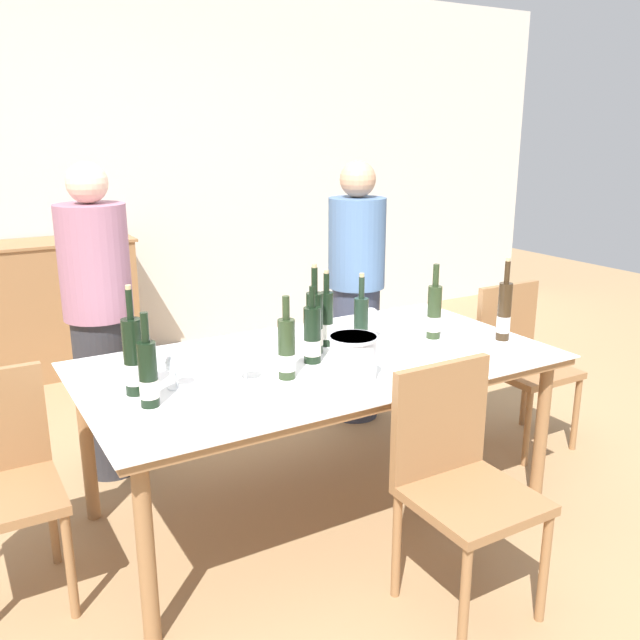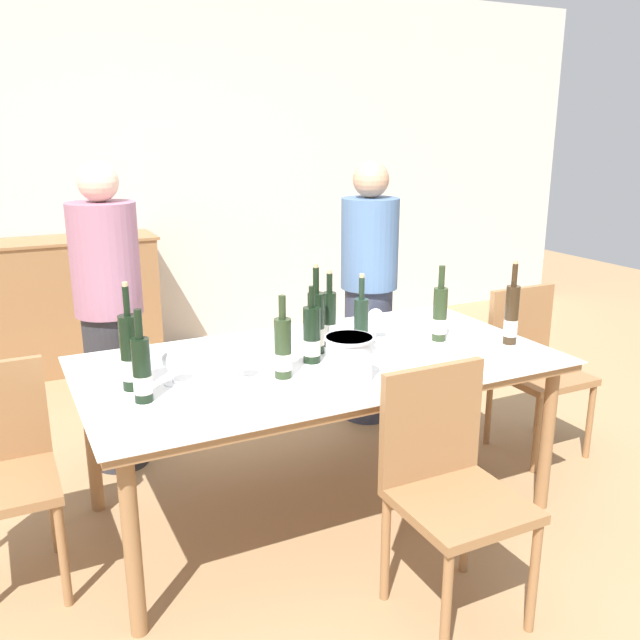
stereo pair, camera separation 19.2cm
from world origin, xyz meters
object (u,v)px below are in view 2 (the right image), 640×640
object	(u,v)px
wine_bottle_6	(283,349)
wine_glass_2	(376,318)
wine_bottle_3	(511,316)
wine_bottle_4	(361,331)
sideboard_cabinet	(56,306)
chair_right_end	(532,359)
wine_bottle_0	(142,371)
dining_table	(320,372)
ice_bucket	(349,357)
wine_bottle_8	(329,320)
wine_glass_1	(241,358)
chair_near_front	(447,475)
wine_bottle_5	(316,324)
person_guest_left	(369,295)
wine_bottle_1	(131,354)
wine_bottle_2	(440,315)
wine_glass_0	(172,361)
person_host	(110,321)
wine_bottle_7	(312,336)

from	to	relation	value
wine_bottle_6	wine_glass_2	size ratio (longest dim) A/B	2.24
wine_bottle_3	wine_bottle_4	bearing A→B (deg)	172.26
sideboard_cabinet	chair_right_end	distance (m)	3.27
wine_bottle_0	wine_bottle_3	xyz separation A→B (m)	(1.69, -0.06, 0.01)
dining_table	ice_bucket	xyz separation A→B (m)	(-0.01, -0.28, 0.15)
wine_bottle_8	wine_glass_2	bearing A→B (deg)	-3.94
wine_glass_1	chair_near_front	bearing A→B (deg)	-53.90
wine_bottle_3	chair_right_end	bearing A→B (deg)	33.08
ice_bucket	wine_bottle_3	bearing A→B (deg)	5.48
wine_bottle_5	person_guest_left	distance (m)	1.00
wine_bottle_1	wine_bottle_2	distance (m)	1.44
ice_bucket	wine_bottle_6	xyz separation A→B (m)	(-0.22, 0.15, 0.02)
wine_bottle_4	wine_bottle_5	size ratio (longest dim) A/B	0.95
wine_bottle_8	person_guest_left	bearing A→B (deg)	47.75
wine_glass_0	person_guest_left	size ratio (longest dim) A/B	0.09
ice_bucket	wine_bottle_5	size ratio (longest dim) A/B	0.49
wine_glass_0	wine_bottle_8	bearing A→B (deg)	12.07
ice_bucket	wine_bottle_4	bearing A→B (deg)	49.40
wine_bottle_1	wine_glass_0	world-z (taller)	wine_bottle_1
wine_bottle_1	person_host	distance (m)	0.86
wine_bottle_5	chair_near_front	world-z (taller)	wine_bottle_5
chair_right_end	person_guest_left	world-z (taller)	person_guest_left
sideboard_cabinet	dining_table	bearing A→B (deg)	-71.18
wine_bottle_3	wine_bottle_6	distance (m)	1.13
chair_near_front	person_guest_left	xyz separation A→B (m)	(0.60, 1.59, 0.24)
wine_bottle_6	wine_glass_1	xyz separation A→B (m)	(-0.16, 0.05, -0.03)
wine_bottle_7	sideboard_cabinet	bearing A→B (deg)	107.81
wine_glass_0	wine_glass_2	world-z (taller)	wine_glass_2
person_guest_left	wine_glass_2	bearing A→B (deg)	-117.87
wine_bottle_1	wine_bottle_6	bearing A→B (deg)	-13.87
sideboard_cabinet	person_host	size ratio (longest dim) A/B	0.92
wine_bottle_2	wine_bottle_6	size ratio (longest dim) A/B	1.06
wine_glass_0	wine_glass_1	size ratio (longest dim) A/B	1.01
wine_bottle_5	person_host	world-z (taller)	person_host
chair_near_front	wine_bottle_0	bearing A→B (deg)	144.79
wine_bottle_6	person_guest_left	size ratio (longest dim) A/B	0.22
wine_bottle_6	person_guest_left	distance (m)	1.34
wine_bottle_1	wine_bottle_2	size ratio (longest dim) A/B	1.17
sideboard_cabinet	wine_bottle_1	world-z (taller)	wine_bottle_1
wine_bottle_3	wine_glass_0	size ratio (longest dim) A/B	2.81
wine_bottle_4	person_host	size ratio (longest dim) A/B	0.25
wine_glass_1	wine_bottle_2	bearing A→B (deg)	4.02
dining_table	wine_glass_2	world-z (taller)	wine_glass_2
wine_bottle_2	person_host	size ratio (longest dim) A/B	0.23
chair_right_end	wine_bottle_0	bearing A→B (deg)	-174.20
wine_bottle_0	chair_right_end	size ratio (longest dim) A/B	0.40
sideboard_cabinet	person_guest_left	bearing A→B (deg)	-47.31
wine_bottle_2	person_guest_left	size ratio (longest dim) A/B	0.24
wine_bottle_3	chair_right_end	distance (m)	0.62
wine_bottle_2	wine_bottle_5	xyz separation A→B (m)	(-0.60, 0.10, 0.01)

